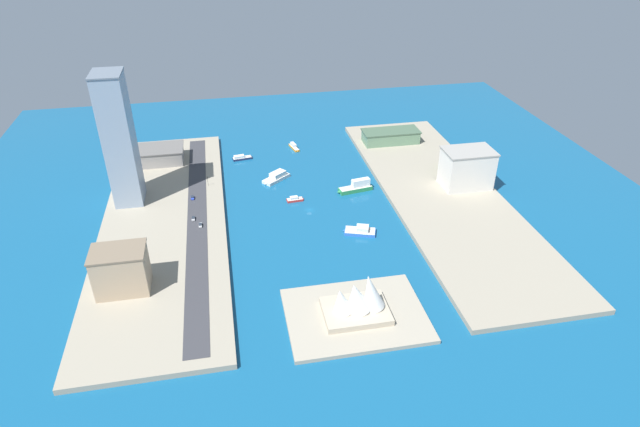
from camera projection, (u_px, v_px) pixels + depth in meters
ground_plane at (309, 210)px, 326.96m from camera, size 440.00×440.00×0.00m
quay_west at (442, 195)px, 340.28m from camera, size 70.00×240.00×2.87m
quay_east at (164, 222)px, 312.17m from camera, size 70.00×240.00×2.87m
peninsula_point at (356, 315)px, 244.01m from camera, size 63.11×47.24×2.00m
road_strip at (197, 217)px, 314.50m from camera, size 11.21×228.00×0.15m
water_taxi_orange at (294, 147)px, 405.16m from camera, size 6.48×15.32×3.68m
ferry_green_doubledeck at (357, 187)px, 346.86m from camera, size 24.32×10.20×7.72m
ferry_white_commuter at (277, 177)px, 360.43m from camera, size 20.13×18.36×5.33m
tugboat_red at (295, 199)px, 335.95m from camera, size 11.31×4.67×3.13m
catamaran_blue at (361, 231)px, 303.88m from camera, size 19.38×13.34×4.61m
patrol_launch_navy at (241, 158)px, 388.31m from camera, size 15.06×6.59×3.28m
hotel_broad_white at (467, 168)px, 341.84m from camera, size 31.40×21.46×24.84m
apartment_midrise_tan at (121, 270)px, 251.82m from camera, size 25.26×18.27×22.06m
carpark_squat_concrete at (152, 155)px, 375.99m from camera, size 43.62×24.05×10.36m
terminal_long_green at (391, 136)px, 406.38m from camera, size 42.88×17.79×9.42m
tower_tall_glass at (119, 140)px, 311.81m from camera, size 16.95×22.51×79.43m
sedan_silver at (193, 218)px, 311.29m from camera, size 1.94×4.82×1.52m
hatchback_blue at (192, 197)px, 332.44m from camera, size 2.03×4.48×1.71m
van_white at (200, 225)px, 305.02m from camera, size 1.79×4.43×1.69m
traffic_light_waterfront at (208, 180)px, 345.71m from camera, size 0.36×0.36×6.50m
opera_landmark at (358, 300)px, 239.61m from camera, size 29.72×22.33×21.80m
park_tree_cluster at (445, 166)px, 360.93m from camera, size 12.83×21.94×8.27m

